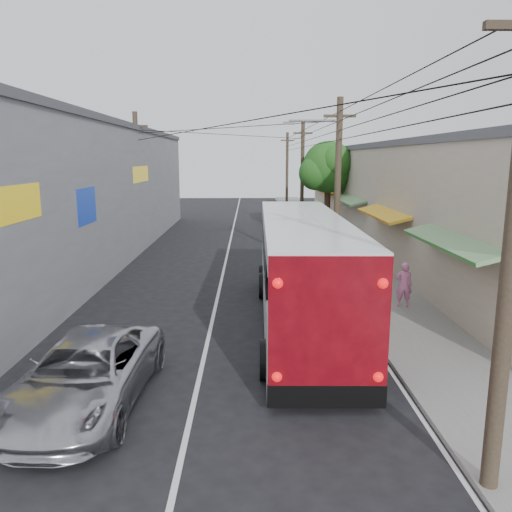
{
  "coord_description": "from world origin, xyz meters",
  "views": [
    {
      "loc": [
        1.26,
        -9.29,
        5.41
      ],
      "look_at": [
        1.5,
        7.83,
        2.04
      ],
      "focal_mm": 35.0,
      "sensor_mm": 36.0,
      "label": 1
    }
  ],
  "objects_px": {
    "parked_suv": "(322,260)",
    "pedestrian_far": "(338,258)",
    "jeepney": "(86,374)",
    "pedestrian_near": "(404,285)",
    "parked_car_mid": "(299,229)",
    "parked_car_far": "(279,214)",
    "coach_bus": "(302,269)"
  },
  "relations": [
    {
      "from": "coach_bus",
      "to": "pedestrian_near",
      "type": "xyz_separation_m",
      "value": [
        3.83,
        1.4,
        -0.9
      ]
    },
    {
      "from": "pedestrian_near",
      "to": "pedestrian_far",
      "type": "height_order",
      "value": "pedestrian_near"
    },
    {
      "from": "jeepney",
      "to": "parked_car_mid",
      "type": "distance_m",
      "value": 23.85
    },
    {
      "from": "coach_bus",
      "to": "pedestrian_far",
      "type": "relative_size",
      "value": 8.51
    },
    {
      "from": "parked_car_mid",
      "to": "pedestrian_near",
      "type": "bearing_deg",
      "value": -82.63
    },
    {
      "from": "parked_suv",
      "to": "pedestrian_near",
      "type": "bearing_deg",
      "value": -63.44
    },
    {
      "from": "jeepney",
      "to": "parked_suv",
      "type": "bearing_deg",
      "value": 62.97
    },
    {
      "from": "coach_bus",
      "to": "parked_car_mid",
      "type": "xyz_separation_m",
      "value": [
        1.6,
        17.17,
        -1.12
      ]
    },
    {
      "from": "jeepney",
      "to": "pedestrian_near",
      "type": "bearing_deg",
      "value": 40.59
    },
    {
      "from": "parked_car_mid",
      "to": "pedestrian_near",
      "type": "distance_m",
      "value": 15.92
    },
    {
      "from": "coach_bus",
      "to": "pedestrian_far",
      "type": "distance_m",
      "value": 7.28
    },
    {
      "from": "parked_suv",
      "to": "parked_car_mid",
      "type": "relative_size",
      "value": 1.41
    },
    {
      "from": "parked_suv",
      "to": "coach_bus",
      "type": "bearing_deg",
      "value": -101.85
    },
    {
      "from": "jeepney",
      "to": "parked_car_far",
      "type": "xyz_separation_m",
      "value": [
        6.13,
        31.88,
        -0.01
      ]
    },
    {
      "from": "parked_car_mid",
      "to": "pedestrian_far",
      "type": "distance_m",
      "value": 10.39
    },
    {
      "from": "jeepney",
      "to": "pedestrian_near",
      "type": "xyz_separation_m",
      "value": [
        9.16,
        7.06,
        0.19
      ]
    },
    {
      "from": "jeepney",
      "to": "pedestrian_far",
      "type": "xyz_separation_m",
      "value": [
        7.73,
        12.46,
        0.1
      ]
    },
    {
      "from": "parked_suv",
      "to": "pedestrian_far",
      "type": "height_order",
      "value": "parked_suv"
    },
    {
      "from": "parked_car_far",
      "to": "parked_car_mid",
      "type": "bearing_deg",
      "value": -78.67
    },
    {
      "from": "pedestrian_far",
      "to": "jeepney",
      "type": "bearing_deg",
      "value": 56.36
    },
    {
      "from": "pedestrian_far",
      "to": "parked_car_mid",
      "type": "bearing_deg",
      "value": -87.42
    },
    {
      "from": "jeepney",
      "to": "pedestrian_near",
      "type": "height_order",
      "value": "pedestrian_near"
    },
    {
      "from": "parked_suv",
      "to": "jeepney",
      "type": "bearing_deg",
      "value": -117.71
    },
    {
      "from": "parked_car_mid",
      "to": "parked_car_far",
      "type": "distance_m",
      "value": 9.1
    },
    {
      "from": "jeepney",
      "to": "parked_car_mid",
      "type": "height_order",
      "value": "jeepney"
    },
    {
      "from": "jeepney",
      "to": "parked_suv",
      "type": "distance_m",
      "value": 13.86
    },
    {
      "from": "parked_suv",
      "to": "pedestrian_near",
      "type": "distance_m",
      "value": 5.42
    },
    {
      "from": "parked_car_far",
      "to": "pedestrian_far",
      "type": "relative_size",
      "value": 3.1
    },
    {
      "from": "coach_bus",
      "to": "jeepney",
      "type": "height_order",
      "value": "coach_bus"
    },
    {
      "from": "coach_bus",
      "to": "jeepney",
      "type": "distance_m",
      "value": 7.85
    },
    {
      "from": "jeepney",
      "to": "parked_car_mid",
      "type": "relative_size",
      "value": 1.29
    },
    {
      "from": "parked_car_far",
      "to": "pedestrian_near",
      "type": "bearing_deg",
      "value": -76.76
    }
  ]
}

